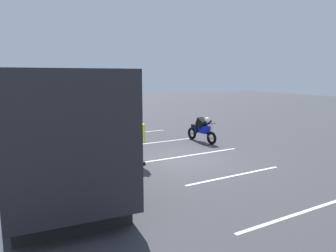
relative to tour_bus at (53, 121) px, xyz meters
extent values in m
plane|color=#38383D|center=(-1.00, -4.38, -1.65)|extent=(80.00, 80.00, 0.00)
cube|color=#26262B|center=(-0.01, 0.00, 0.20)|extent=(10.81, 3.15, 2.80)
cube|color=black|center=(5.27, -0.32, 0.76)|extent=(0.19, 2.10, 1.23)
cube|color=black|center=(-0.09, -1.27, 0.76)|extent=(8.95, 0.59, 1.01)
cube|color=black|center=(0.07, 1.27, 0.76)|extent=(8.95, 0.59, 1.01)
cube|color=red|center=(-0.09, -1.26, -0.36)|extent=(9.38, 0.61, 0.28)
cube|color=black|center=(-0.01, 0.00, -1.42)|extent=(9.94, 2.90, 0.45)
torus|color=black|center=(3.65, -1.36, -1.15)|extent=(1.02, 0.38, 1.00)
torus|color=black|center=(3.79, 0.90, -1.15)|extent=(1.02, 0.38, 1.00)
torus|color=black|center=(-3.81, -0.90, -1.15)|extent=(1.02, 0.38, 1.00)
torus|color=black|center=(-3.67, 1.36, -1.15)|extent=(1.02, 0.38, 1.00)
cylinder|color=black|center=(-0.79, -2.71, -1.18)|extent=(0.12, 0.12, 0.76)
cube|color=black|center=(-0.79, -2.75, -1.60)|extent=(0.11, 0.26, 0.10)
cylinder|color=black|center=(-0.95, -2.72, -1.18)|extent=(0.12, 0.12, 0.76)
cube|color=black|center=(-0.95, -2.76, -1.60)|extent=(0.11, 0.26, 0.10)
cube|color=#D8F233|center=(-0.87, -2.71, -0.48)|extent=(0.39, 0.30, 0.64)
cube|color=silver|center=(-0.87, -2.71, -0.48)|extent=(0.40, 0.31, 0.06)
cylinder|color=#D8F233|center=(-0.63, -2.70, -0.47)|extent=(0.09, 0.09, 0.60)
sphere|color=tan|center=(-0.63, -2.70, -0.77)|extent=(0.09, 0.09, 0.09)
cylinder|color=#D8F233|center=(-1.11, -2.72, -0.47)|extent=(0.09, 0.09, 0.60)
sphere|color=tan|center=(-1.11, -2.72, -0.77)|extent=(0.09, 0.09, 0.09)
sphere|color=tan|center=(-0.87, -2.71, -0.03)|extent=(0.24, 0.24, 0.23)
cylinder|color=black|center=(0.24, -2.37, -1.18)|extent=(0.12, 0.12, 0.76)
cube|color=black|center=(0.24, -2.41, -1.60)|extent=(0.11, 0.26, 0.10)
cylinder|color=black|center=(0.08, -2.36, -1.18)|extent=(0.12, 0.12, 0.76)
cube|color=black|center=(0.08, -2.40, -1.60)|extent=(0.11, 0.26, 0.10)
cube|color=maroon|center=(0.16, -2.37, -0.48)|extent=(0.39, 0.29, 0.63)
cylinder|color=maroon|center=(0.40, -2.38, -0.47)|extent=(0.09, 0.09, 0.60)
sphere|color=tan|center=(0.40, -2.38, -0.77)|extent=(0.09, 0.09, 0.09)
cylinder|color=maroon|center=(-0.08, -2.36, -0.47)|extent=(0.09, 0.09, 0.60)
sphere|color=tan|center=(-0.08, -2.36, -0.77)|extent=(0.09, 0.09, 0.09)
sphere|color=tan|center=(0.16, -2.37, -0.03)|extent=(0.24, 0.24, 0.23)
cylinder|color=black|center=(1.62, -2.74, -1.16)|extent=(0.15, 0.15, 0.80)
cube|color=black|center=(1.63, -2.78, -1.60)|extent=(0.17, 0.28, 0.10)
cylinder|color=black|center=(1.47, -2.78, -1.16)|extent=(0.15, 0.15, 0.80)
cube|color=black|center=(1.48, -2.82, -1.60)|extent=(0.17, 0.28, 0.10)
cube|color=#3F594C|center=(1.54, -2.76, -0.42)|extent=(0.44, 0.38, 0.67)
cylinder|color=#3F594C|center=(1.77, -2.69, -0.40)|extent=(0.11, 0.11, 0.63)
sphere|color=tan|center=(1.77, -2.69, -0.72)|extent=(0.11, 0.11, 0.09)
cylinder|color=#3F594C|center=(1.31, -2.83, -0.40)|extent=(0.11, 0.11, 0.63)
sphere|color=tan|center=(1.31, -2.83, -0.72)|extent=(0.11, 0.11, 0.09)
sphere|color=tan|center=(1.54, -2.76, 0.05)|extent=(0.30, 0.30, 0.24)
torus|color=black|center=(2.38, -1.97, -1.35)|extent=(0.61, 0.20, 0.60)
cylinder|color=silver|center=(2.38, -1.97, -1.35)|extent=(0.13, 0.11, 0.12)
torus|color=black|center=(0.94, -2.13, -1.35)|extent=(0.61, 0.20, 0.60)
cylinder|color=silver|center=(0.94, -2.13, -1.35)|extent=(0.13, 0.13, 0.12)
cylinder|color=silver|center=(2.33, -1.97, -1.00)|extent=(0.32, 0.09, 0.67)
cube|color=#198C33|center=(1.73, -2.04, -1.02)|extent=(0.87, 0.37, 0.36)
cube|color=black|center=(1.26, -2.09, -0.97)|extent=(0.54, 0.28, 0.20)
cylinder|color=silver|center=(1.36, -1.94, -1.23)|extent=(0.46, 0.13, 0.08)
cylinder|color=black|center=(2.28, -1.98, -0.70)|extent=(0.10, 0.58, 0.04)
torus|color=black|center=(0.66, -6.92, -1.35)|extent=(0.61, 0.19, 0.60)
cylinder|color=silver|center=(0.66, -6.92, -1.35)|extent=(0.13, 0.11, 0.12)
torus|color=black|center=(2.10, -6.77, -1.35)|extent=(0.61, 0.19, 0.60)
cylinder|color=silver|center=(2.10, -6.77, -1.35)|extent=(0.13, 0.13, 0.12)
cylinder|color=silver|center=(0.71, -6.92, -1.00)|extent=(0.32, 0.09, 0.67)
cube|color=#0C19B2|center=(1.31, -6.85, -1.02)|extent=(0.87, 0.37, 0.36)
cube|color=black|center=(1.78, -6.80, -0.97)|extent=(0.54, 0.27, 0.20)
cylinder|color=silver|center=(1.68, -6.95, -1.23)|extent=(0.46, 0.13, 0.08)
cylinder|color=black|center=(0.76, -6.91, -0.70)|extent=(0.10, 0.58, 0.04)
cube|color=black|center=(1.38, -6.85, -0.73)|extent=(0.58, 0.40, 0.51)
sphere|color=white|center=(0.97, -6.89, -0.55)|extent=(0.29, 0.29, 0.26)
cylinder|color=black|center=(1.07, -6.70, -0.73)|extent=(0.43, 0.13, 0.33)
cylinder|color=black|center=(1.53, -6.65, -1.05)|extent=(0.11, 0.11, 0.40)
cylinder|color=black|center=(1.11, -7.06, -0.73)|extent=(0.43, 0.13, 0.33)
cylinder|color=black|center=(1.57, -7.01, -1.05)|extent=(0.11, 0.11, 0.40)
cube|color=white|center=(-6.22, -4.93, -1.64)|extent=(0.27, 4.86, 0.01)
cube|color=white|center=(-3.40, -4.93, -1.64)|extent=(0.23, 3.76, 0.01)
cube|color=white|center=(-0.58, -4.93, -1.64)|extent=(0.27, 4.79, 0.01)
cube|color=white|center=(2.25, -4.93, -1.64)|extent=(0.23, 3.57, 0.01)
cube|color=white|center=(5.07, -4.93, -1.64)|extent=(0.23, 3.53, 0.01)
camera|label=1|loc=(-10.75, 1.35, 1.47)|focal=33.09mm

